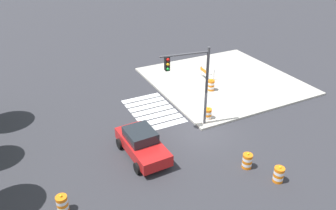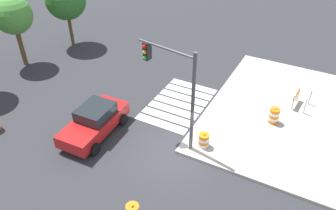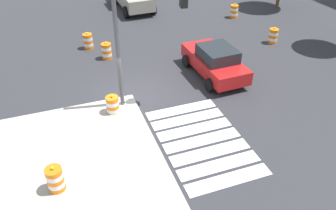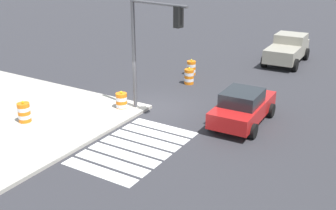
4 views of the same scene
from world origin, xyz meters
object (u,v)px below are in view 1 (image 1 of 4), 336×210
at_px(sports_car, 142,143).
at_px(traffic_barrel_near_corner, 208,114).
at_px(traffic_barrel_on_sidewalk, 211,85).
at_px(traffic_barrel_far_curb, 62,204).
at_px(construction_barricade, 205,72).
at_px(traffic_barrel_median_far, 279,175).
at_px(traffic_light_pole, 191,75).
at_px(traffic_barrel_median_near, 247,161).

relative_size(sports_car, traffic_barrel_near_corner, 4.28).
bearing_deg(traffic_barrel_on_sidewalk, traffic_barrel_far_curb, 119.61).
bearing_deg(construction_barricade, traffic_barrel_median_far, 164.30).
relative_size(sports_car, traffic_light_pole, 0.79).
bearing_deg(traffic_barrel_on_sidewalk, traffic_barrel_median_far, 165.56).
bearing_deg(traffic_barrel_on_sidewalk, traffic_barrel_median_near, 158.75).
bearing_deg(sports_car, traffic_barrel_on_sidewalk, -57.64).
bearing_deg(traffic_barrel_near_corner, sports_car, 106.00).
bearing_deg(traffic_barrel_median_far, traffic_light_pole, 12.92).
height_order(traffic_barrel_on_sidewalk, construction_barricade, traffic_barrel_on_sidewalk).
bearing_deg(traffic_light_pole, sports_car, 108.63).
height_order(traffic_barrel_near_corner, traffic_barrel_far_curb, same).
xyz_separation_m(traffic_barrel_near_corner, traffic_barrel_on_sidewalk, (3.71, -2.72, 0.15)).
relative_size(traffic_barrel_on_sidewalk, traffic_light_pole, 0.19).
bearing_deg(construction_barricade, traffic_barrel_median_near, 158.71).
height_order(traffic_barrel_median_near, traffic_barrel_on_sidewalk, traffic_barrel_on_sidewalk).
distance_m(sports_car, traffic_barrel_on_sidewalk, 10.00).
relative_size(sports_car, traffic_barrel_far_curb, 4.28).
height_order(sports_car, traffic_barrel_median_far, sports_car).
xyz_separation_m(traffic_barrel_near_corner, traffic_barrel_median_far, (-7.16, 0.08, 0.00)).
relative_size(traffic_barrel_median_near, traffic_barrel_median_far, 1.00).
bearing_deg(traffic_barrel_on_sidewalk, traffic_light_pole, 132.28).
xyz_separation_m(traffic_barrel_median_far, construction_barricade, (13.15, -3.70, 0.27)).
relative_size(traffic_barrel_median_far, traffic_barrel_far_curb, 1.00).
bearing_deg(sports_car, construction_barricade, -50.75).
relative_size(traffic_barrel_on_sidewalk, construction_barricade, 0.79).
height_order(sports_car, construction_barricade, sports_car).
xyz_separation_m(traffic_barrel_far_curb, traffic_barrel_on_sidewalk, (7.75, -13.65, 0.15)).
distance_m(sports_car, traffic_barrel_median_far, 7.90).
height_order(sports_car, traffic_barrel_on_sidewalk, sports_car).
relative_size(traffic_barrel_median_far, construction_barricade, 0.79).
height_order(traffic_barrel_median_near, construction_barricade, construction_barricade).
relative_size(sports_car, traffic_barrel_median_far, 4.28).
bearing_deg(traffic_barrel_far_curb, traffic_barrel_on_sidewalk, -60.39).
bearing_deg(traffic_barrel_median_near, traffic_light_pole, 8.91).
relative_size(traffic_barrel_far_curb, traffic_barrel_on_sidewalk, 1.00).
distance_m(traffic_barrel_median_far, traffic_light_pole, 7.86).
bearing_deg(traffic_barrel_median_near, traffic_barrel_near_corner, -8.82).
bearing_deg(traffic_barrel_median_near, sports_car, 52.01).
height_order(traffic_barrel_median_far, traffic_barrel_on_sidewalk, traffic_barrel_on_sidewalk).
xyz_separation_m(sports_car, construction_barricade, (7.64, -9.35, -0.09)).
xyz_separation_m(sports_car, traffic_barrel_on_sidewalk, (5.35, -8.45, -0.21)).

